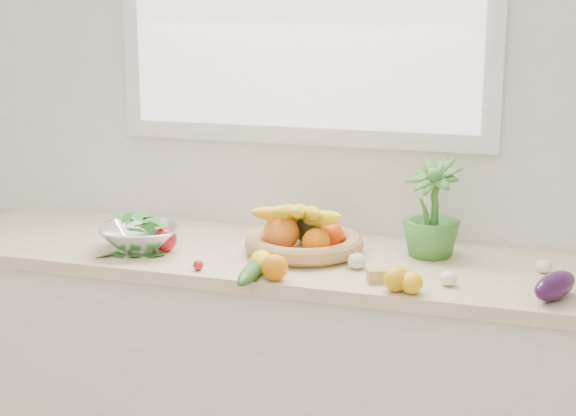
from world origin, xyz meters
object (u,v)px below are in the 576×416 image
(eggplant, at_px, (555,286))
(fruit_basket, at_px, (303,236))
(potted_herb, at_px, (432,210))
(apple, at_px, (165,239))
(colander_with_spinach, at_px, (140,231))
(cucumber, at_px, (252,271))

(eggplant, bearing_deg, fruit_basket, 164.89)
(fruit_basket, bearing_deg, potted_herb, 13.84)
(potted_herb, bearing_deg, apple, -165.23)
(potted_herb, relative_size, fruit_basket, 0.74)
(fruit_basket, bearing_deg, apple, -164.38)
(potted_herb, bearing_deg, eggplant, -38.37)
(apple, height_order, eggplant, apple)
(eggplant, distance_m, fruit_basket, 0.79)
(apple, bearing_deg, potted_herb, 14.77)
(apple, xyz_separation_m, fruit_basket, (0.42, 0.12, 0.02))
(fruit_basket, height_order, colander_with_spinach, fruit_basket)
(cucumber, relative_size, colander_with_spinach, 0.82)
(cucumber, distance_m, fruit_basket, 0.30)
(eggplant, height_order, cucumber, eggplant)
(fruit_basket, xyz_separation_m, colander_with_spinach, (-0.49, -0.14, 0.01))
(apple, height_order, cucumber, apple)
(cucumber, relative_size, potted_herb, 0.82)
(eggplant, bearing_deg, cucumber, -173.83)
(eggplant, distance_m, colander_with_spinach, 1.26)
(apple, height_order, fruit_basket, fruit_basket)
(apple, height_order, colander_with_spinach, colander_with_spinach)
(eggplant, bearing_deg, apple, 175.70)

